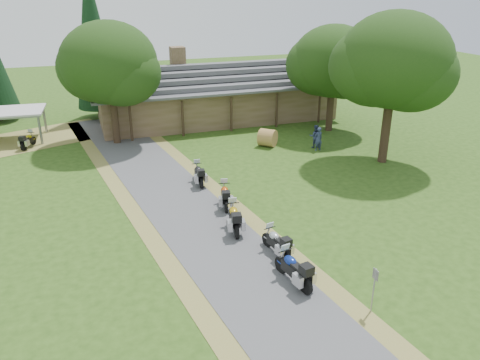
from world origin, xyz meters
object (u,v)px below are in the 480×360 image
object	(u,v)px
motorcycle_row_c	(234,217)
motorcycle_carport_a	(28,140)
motorcycle_row_b	(276,241)
motorcycle_row_a	(293,267)
motorcycle_row_d	(225,195)
lodge	(215,91)
carport	(8,126)
motorcycle_row_e	(199,173)
hay_bale	(268,138)

from	to	relation	value
motorcycle_row_c	motorcycle_carport_a	world-z (taller)	motorcycle_row_c
motorcycle_row_b	motorcycle_row_c	bearing A→B (deg)	10.97
motorcycle_row_a	motorcycle_row_d	bearing A→B (deg)	-7.38
lodge	carport	xyz separation A→B (m)	(-16.83, -1.27, -1.27)
motorcycle_row_b	motorcycle_row_e	world-z (taller)	motorcycle_row_e
motorcycle_row_b	motorcycle_row_e	xyz separation A→B (m)	(-1.20, 8.89, 0.02)
lodge	motorcycle_row_c	world-z (taller)	lodge
carport	motorcycle_row_c	bearing A→B (deg)	-54.44
motorcycle_carport_a	carport	bearing A→B (deg)	56.92
carport	hay_bale	bearing A→B (deg)	-19.02
lodge	hay_bale	world-z (taller)	lodge
motorcycle_row_d	hay_bale	world-z (taller)	motorcycle_row_d
motorcycle_row_a	motorcycle_carport_a	bearing A→B (deg)	16.37
lodge	hay_bale	xyz separation A→B (m)	(1.32, -9.03, -1.81)
motorcycle_row_a	motorcycle_row_e	xyz separation A→B (m)	(-0.96, 11.12, -0.05)
motorcycle_row_a	motorcycle_row_c	distance (m)	5.01
carport	motorcycle_carport_a	size ratio (longest dim) A/B	3.05
carport	motorcycle_carport_a	world-z (taller)	carport
motorcycle_row_e	motorcycle_row_d	bearing A→B (deg)	-166.99
motorcycle_row_b	hay_bale	distance (m)	15.09
carport	motorcycle_row_a	xyz separation A→B (m)	(12.52, -24.08, -0.46)
motorcycle_row_a	motorcycle_row_e	size ratio (longest dim) A/B	1.08
motorcycle_row_c	motorcycle_row_a	bearing A→B (deg)	-160.03
motorcycle_row_d	motorcycle_row_e	distance (m)	3.52
motorcycle_row_c	motorcycle_row_d	size ratio (longest dim) A/B	1.07
hay_bale	motorcycle_row_d	bearing A→B (deg)	-124.90
motorcycle_row_d	motorcycle_carport_a	world-z (taller)	motorcycle_row_d
motorcycle_row_c	lodge	bearing A→B (deg)	-3.45
motorcycle_row_a	motorcycle_carport_a	distance (m)	24.46
motorcycle_row_b	carport	bearing A→B (deg)	20.16
lodge	carport	size ratio (longest dim) A/B	3.93
hay_bale	motorcycle_row_c	bearing A→B (deg)	-119.51
motorcycle_row_a	motorcycle_row_e	distance (m)	11.16
lodge	motorcycle_row_d	size ratio (longest dim) A/B	10.87
carport	motorcycle_row_e	world-z (taller)	carport
lodge	hay_bale	size ratio (longest dim) A/B	16.69
motorcycle_row_a	carport	bearing A→B (deg)	16.91
carport	lodge	bearing A→B (deg)	8.44
lodge	motorcycle_row_e	xyz separation A→B (m)	(-5.27, -14.23, -1.78)
motorcycle_row_d	motorcycle_row_e	xyz separation A→B (m)	(-0.54, 3.48, -0.01)
lodge	carport	world-z (taller)	lodge
motorcycle_row_d	motorcycle_row_b	bearing A→B (deg)	-160.03
lodge	motorcycle_row_a	bearing A→B (deg)	-99.65
motorcycle_row_b	hay_bale	bearing A→B (deg)	-31.07
motorcycle_row_a	motorcycle_row_c	size ratio (longest dim) A/B	1.00
motorcycle_row_b	motorcycle_row_a	bearing A→B (deg)	163.97
lodge	motorcycle_row_d	xyz separation A→B (m)	(-4.73, -17.71, -1.78)
lodge	motorcycle_row_d	bearing A→B (deg)	-104.96
motorcycle_row_e	hay_bale	size ratio (longest dim) A/B	1.52
motorcycle_row_d	hay_bale	bearing A→B (deg)	-21.85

